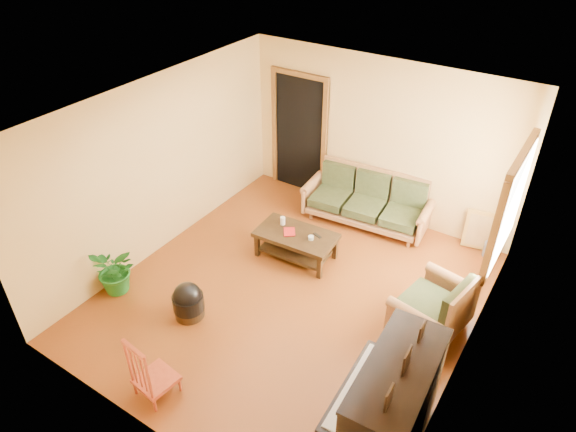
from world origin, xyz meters
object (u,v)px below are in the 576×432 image
Objects in this scene: armchair at (433,301)px; potted_plant at (115,271)px; ceramic_crock at (490,250)px; red_chair at (153,366)px; footstool at (189,304)px; piano at (392,410)px; coffee_table at (296,245)px; sofa at (366,200)px.

armchair reaches higher than potted_plant.
armchair reaches higher than ceramic_crock.
red_chair is at bearing -28.94° from potted_plant.
armchair reaches higher than footstool.
piano is at bearing -1.99° from potted_plant.
footstool is 0.47× the size of red_chair.
coffee_table is at bearing 135.92° from piano.
ceramic_crock is at bearing 1.18° from sofa.
armchair is 0.68× the size of piano.
sofa reaches higher than footstool.
coffee_table is at bearing -146.73° from ceramic_crock.
potted_plant reaches higher than ceramic_crock.
sofa is at bearing 71.22° from coffee_table.
armchair is (2.16, -0.33, 0.25)m from coffee_table.
sofa is 3.96m from piano.
potted_plant is at bearing -146.07° from armchair.
red_chair reaches higher than potted_plant.
footstool is at bearing -105.79° from coffee_table.
footstool is 1.14m from potted_plant.
red_chair is at bearing -118.40° from ceramic_crock.
armchair is 1.08× the size of red_chair.
piano reaches higher than coffee_table.
armchair is 1.31× the size of potted_plant.
potted_plant is at bearing -170.91° from footstool.
footstool is (-2.66, -1.45, -0.27)m from armchair.
potted_plant is at bearing -129.62° from coffee_table.
footstool is 4.44m from ceramic_crock.
armchair reaches higher than sofa.
red_chair is at bearing -164.93° from piano.
piano is 5.85× the size of ceramic_crock.
sofa is 1.98m from ceramic_crock.
ceramic_crock is (1.94, 0.22, -0.31)m from sofa.
armchair is (1.70, -1.69, 0.04)m from sofa.
coffee_table is 1.25× the size of armchair.
sofa is at bearing -173.62° from ceramic_crock.
sofa is 1.45m from coffee_table.
red_chair reaches higher than coffee_table.
potted_plant is at bearing 158.22° from red_chair.
sofa is at bearing 145.74° from armchair.
piano is 4.01m from potted_plant.
sofa is 8.59× the size of ceramic_crock.
piano is (2.38, -2.10, 0.39)m from coffee_table.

